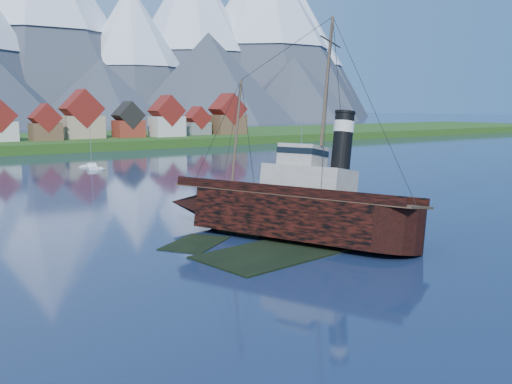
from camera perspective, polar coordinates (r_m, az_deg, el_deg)
ground at (r=62.54m, az=3.86°, el=-5.15°), size 1400.00×1400.00×0.00m
shoal at (r=65.33m, az=3.91°, el=-4.86°), size 31.71×21.24×1.14m
seawall at (r=184.18m, az=-22.44°, el=3.44°), size 600.00×2.50×2.00m
tugboat_wreck at (r=65.61m, az=2.66°, el=-1.54°), size 7.70×33.17×26.28m
sailboat_d at (r=141.48m, az=4.56°, el=2.76°), size 7.45×6.43×10.79m
sailboat_e at (r=140.56m, az=-16.12°, el=2.39°), size 3.85×9.09×10.24m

